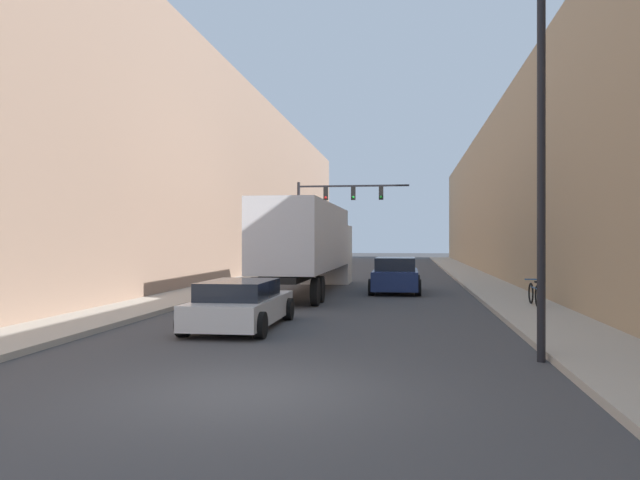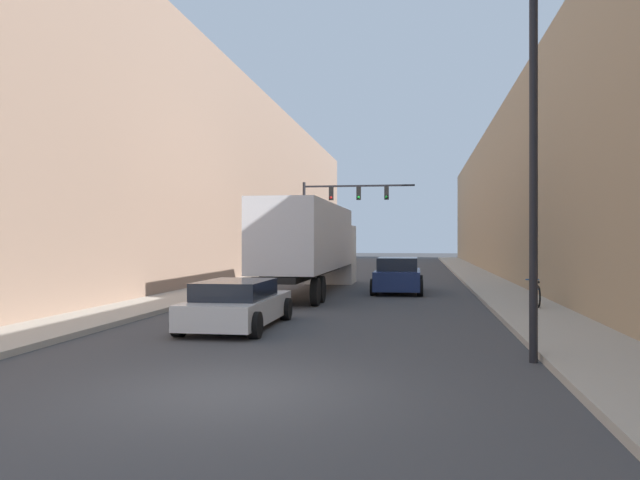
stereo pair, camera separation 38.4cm
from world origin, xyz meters
name	(u,v)px [view 1 (the left image)]	position (x,y,z in m)	size (l,w,h in m)	color
ground_plane	(244,392)	(0.00, 0.00, 0.00)	(200.00, 200.00, 0.00)	#424244
sidewalk_right	(472,276)	(6.36, 30.00, 0.07)	(2.39, 80.00, 0.15)	#B2A899
sidewalk_left	(269,275)	(-6.36, 30.00, 0.07)	(2.39, 80.00, 0.15)	#B2A899
building_right	(542,195)	(10.56, 30.00, 5.08)	(6.00, 80.00, 10.16)	tan
building_left	(207,181)	(-10.56, 30.00, 6.21)	(6.00, 80.00, 12.41)	#997A66
semi_truck	(310,242)	(-1.84, 18.29, 2.22)	(2.49, 14.00, 3.83)	silver
sedan_car	(241,305)	(-1.92, 6.81, 0.62)	(2.14, 4.77, 1.26)	silver
suv_car	(395,276)	(1.94, 18.45, 0.75)	(2.18, 4.55, 1.56)	navy
traffic_signal_gantry	(329,207)	(-2.90, 33.19, 4.56)	(7.68, 0.35, 6.32)	black
street_lamp	(541,98)	(5.02, 3.12, 5.05)	(0.44, 0.44, 8.06)	black
parked_bicycle	(534,294)	(6.65, 12.24, 0.53)	(0.44, 1.82, 0.86)	black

